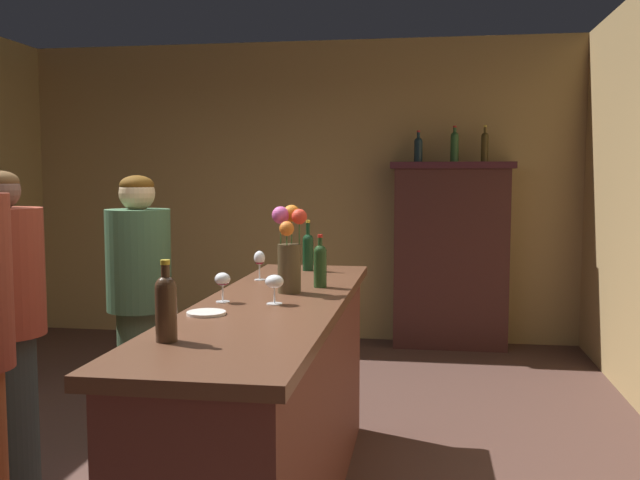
{
  "coord_description": "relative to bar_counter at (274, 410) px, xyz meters",
  "views": [
    {
      "loc": [
        1.26,
        -3.24,
        1.58
      ],
      "look_at": [
        0.76,
        -0.02,
        1.28
      ],
      "focal_mm": 39.59,
      "sensor_mm": 36.0,
      "label": 1
    }
  ],
  "objects": [
    {
      "name": "flower_arrangement",
      "position": [
        0.03,
        0.22,
        0.72
      ],
      "size": [
        0.17,
        0.16,
        0.42
      ],
      "color": "#473923",
      "rests_on": "bar_counter"
    },
    {
      "name": "bar_counter",
      "position": [
        0.0,
        0.0,
        0.0
      ],
      "size": [
        0.63,
        2.54,
        1.02
      ],
      "color": "brown",
      "rests_on": "ground"
    },
    {
      "name": "display_cabinet",
      "position": [
        0.9,
        3.46,
        0.37
      ],
      "size": [
        1.11,
        0.37,
        1.71
      ],
      "color": "#3C1D1B",
      "rests_on": "ground"
    },
    {
      "name": "wine_bottle_rose",
      "position": [
        -0.18,
        -0.83,
        0.63
      ],
      "size": [
        0.07,
        0.07,
        0.28
      ],
      "color": "#432E1E",
      "rests_on": "bar_counter"
    },
    {
      "name": "cheese_plate",
      "position": [
        -0.2,
        -0.36,
        0.51
      ],
      "size": [
        0.16,
        0.16,
        0.01
      ],
      "primitive_type": "cylinder",
      "color": "white",
      "rests_on": "bar_counter"
    },
    {
      "name": "display_bottle_midleft",
      "position": [
        0.92,
        3.46,
        1.34
      ],
      "size": [
        0.07,
        0.07,
        0.32
      ],
      "color": "#265027",
      "rests_on": "display_cabinet"
    },
    {
      "name": "wine_bottle_merlot",
      "position": [
        0.15,
        0.41,
        0.63
      ],
      "size": [
        0.07,
        0.07,
        0.27
      ],
      "color": "#213E1C",
      "rests_on": "bar_counter"
    },
    {
      "name": "patron_tall",
      "position": [
        -1.31,
        -0.01,
        0.36
      ],
      "size": [
        0.38,
        0.38,
        1.61
      ],
      "rotation": [
        0.0,
        0.0,
        0.17
      ],
      "color": "#27332F",
      "rests_on": "ground"
    },
    {
      "name": "wine_glass_rear",
      "position": [
        -0.21,
        -0.08,
        0.6
      ],
      "size": [
        0.07,
        0.07,
        0.13
      ],
      "color": "white",
      "rests_on": "bar_counter"
    },
    {
      "name": "wine_bottle_chardonnay",
      "position": [
        -0.01,
        1.02,
        0.63
      ],
      "size": [
        0.06,
        0.06,
        0.3
      ],
      "color": "#12321A",
      "rests_on": "bar_counter"
    },
    {
      "name": "wall_back",
      "position": [
        -0.57,
        3.74,
        0.92
      ],
      "size": [
        5.46,
        0.12,
        2.86
      ],
      "primitive_type": "cube",
      "color": "tan",
      "rests_on": "ground"
    },
    {
      "name": "display_bottle_center",
      "position": [
        1.18,
        3.46,
        1.34
      ],
      "size": [
        0.07,
        0.07,
        0.33
      ],
      "color": "#403416",
      "rests_on": "display_cabinet"
    },
    {
      "name": "wine_glass_front",
      "position": [
        0.03,
        -0.09,
        0.6
      ],
      "size": [
        0.08,
        0.08,
        0.13
      ],
      "color": "white",
      "rests_on": "bar_counter"
    },
    {
      "name": "display_bottle_left",
      "position": [
        0.59,
        3.46,
        1.32
      ],
      "size": [
        0.08,
        0.08,
        0.29
      ],
      "color": "#182C34",
      "rests_on": "display_cabinet"
    },
    {
      "name": "wine_glass_mid",
      "position": [
        -0.21,
        0.6,
        0.62
      ],
      "size": [
        0.06,
        0.06,
        0.16
      ],
      "color": "white",
      "rests_on": "bar_counter"
    },
    {
      "name": "patron_in_navy",
      "position": [
        -0.97,
        0.79,
        0.35
      ],
      "size": [
        0.37,
        0.37,
        1.59
      ],
      "rotation": [
        0.0,
        0.0,
        -0.9
      ],
      "color": "#446043",
      "rests_on": "ground"
    }
  ]
}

